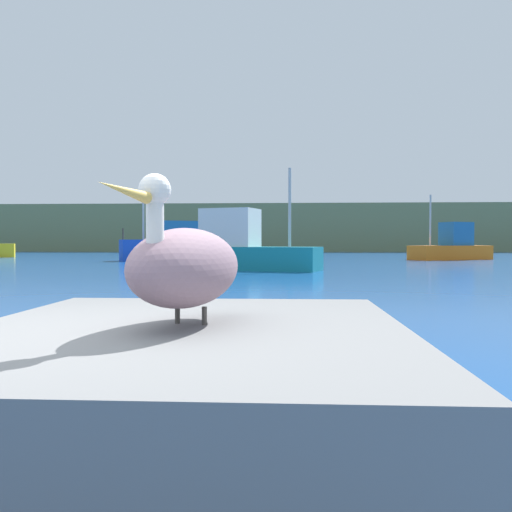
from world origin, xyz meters
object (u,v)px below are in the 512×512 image
at_px(fishing_boat_orange, 452,247).
at_px(pelican, 186,266).
at_px(mooring_buoy, 170,276).
at_px(fishing_boat_teal, 242,247).
at_px(fishing_boat_blue, 177,246).

bearing_deg(fishing_boat_orange, pelican, 44.03).
bearing_deg(mooring_buoy, fishing_boat_orange, 58.66).
bearing_deg(fishing_boat_orange, fishing_boat_teal, 19.62).
height_order(fishing_boat_orange, fishing_boat_teal, fishing_boat_orange).
height_order(pelican, fishing_boat_teal, fishing_boat_teal).
distance_m(pelican, fishing_boat_teal, 19.79).
relative_size(fishing_boat_teal, mooring_buoy, 9.44).
xyz_separation_m(fishing_boat_teal, mooring_buoy, (-1.06, -9.51, -0.62)).
xyz_separation_m(fishing_boat_orange, fishing_boat_teal, (-12.98, -13.56, 0.13)).
relative_size(fishing_boat_orange, fishing_boat_blue, 0.83).
relative_size(fishing_boat_orange, fishing_boat_teal, 0.94).
distance_m(fishing_boat_teal, mooring_buoy, 9.59).
bearing_deg(fishing_boat_teal, mooring_buoy, -79.37).
bearing_deg(mooring_buoy, pelican, -77.08).
relative_size(pelican, fishing_boat_teal, 0.22).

